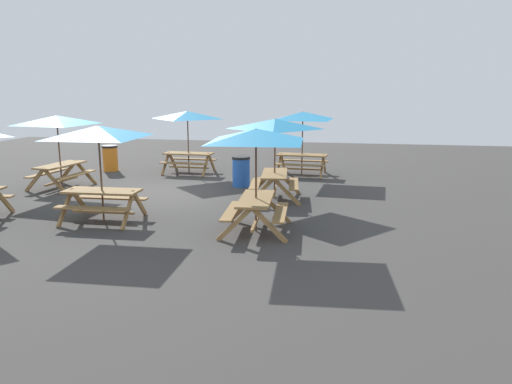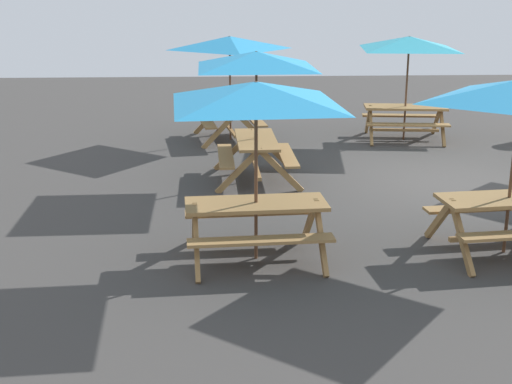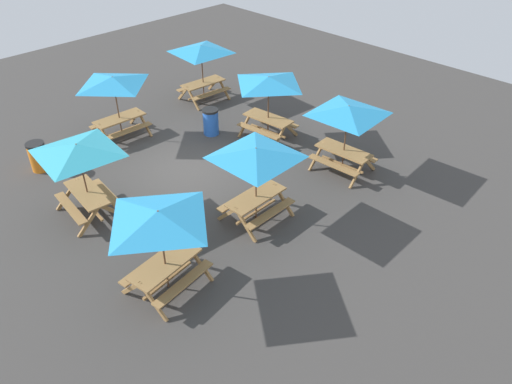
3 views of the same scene
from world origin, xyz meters
The scene contains 5 objects.
ground_plane centered at (0.00, 0.00, 0.00)m, with size 29.24×29.24×0.00m, color #3D3A38.
picnic_table_0 centered at (3.60, 3.50, 1.99)m, with size 2.82×2.82×2.34m.
picnic_table_2 centered at (3.41, -0.28, 1.99)m, with size 2.83×2.83×2.34m.
picnic_table_4 centered at (3.83, -3.69, 1.99)m, with size 2.27×2.27×2.34m.
picnic_table_6 centered at (-0.09, -3.50, 1.99)m, with size 2.81×2.81×2.34m.
Camera 2 is at (4.01, 12.14, 3.49)m, focal length 50.00 mm.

